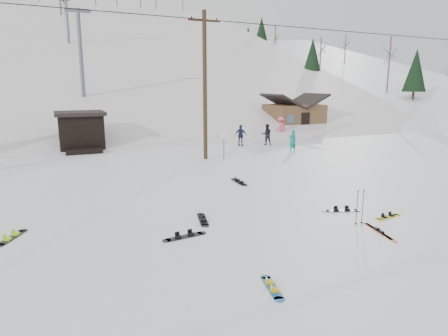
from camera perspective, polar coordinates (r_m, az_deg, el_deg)
name	(u,v)px	position (r m, az deg, el deg)	size (l,w,h in m)	color
ground	(305,242)	(12.60, 11.50, -10.26)	(200.00, 200.00, 0.00)	white
ski_slope	(105,190)	(67.01, -16.59, -2.97)	(60.00, 75.00, 45.00)	silver
ridge_right	(320,170)	(76.12, 13.53, -0.26)	(34.00, 85.00, 36.00)	white
treeline_right	(343,114)	(67.13, 16.68, 7.46)	(20.00, 60.00, 10.00)	black
treeline_crest	(85,105)	(95.89, -19.25, 8.51)	(50.00, 6.00, 10.00)	black
utility_pole	(205,84)	(25.11, -2.75, 11.89)	(2.00, 0.26, 9.00)	#3A2819
trail_sign	(224,139)	(25.36, -0.01, 4.18)	(0.50, 0.09, 1.85)	#595B60
lift_hut	(81,131)	(30.71, -19.76, 5.02)	(3.40, 4.10, 2.75)	black
lift_tower_near	(80,48)	(39.75, -19.84, 15.84)	(2.20, 0.36, 8.00)	#595B60
lift_tower_mid	(66,9)	(60.37, -21.59, 20.39)	(2.20, 0.36, 8.00)	#595B60
cabin	(294,117)	(40.10, 9.92, 7.19)	(5.39, 4.40, 3.77)	brown
hero_snowboard	(272,287)	(9.86, 6.88, -16.55)	(0.46, 1.27, 0.09)	#185A9E
hero_skis	(379,231)	(14.04, 21.23, -8.38)	(0.51, 1.88, 0.10)	#B94713
ski_poles	(360,207)	(14.31, 18.84, -5.28)	(0.34, 0.09, 1.23)	black
board_scatter_a	(185,236)	(12.74, -5.65, -9.68)	(1.48, 0.44, 0.10)	black
board_scatter_b	(203,219)	(14.19, -3.05, -7.34)	(0.54, 1.47, 0.10)	black
board_scatter_c	(12,237)	(14.24, -28.07, -8.73)	(0.85, 1.37, 0.11)	black
board_scatter_d	(342,210)	(15.78, 16.47, -5.82)	(1.39, 0.67, 0.10)	black
board_scatter_e	(388,217)	(15.62, 22.35, -6.44)	(1.29, 0.36, 0.09)	yellow
board_scatter_f	(239,182)	(19.44, 2.16, -1.98)	(0.36, 1.64, 0.11)	black
skier_teal	(293,141)	(28.12, 9.76, 3.78)	(0.57, 0.38, 1.57)	#0B6F6A
skier_dark	(267,134)	(31.44, 6.11, 4.79)	(0.79, 0.62, 1.63)	black
skier_pink	(281,127)	(35.74, 8.10, 5.78)	(1.20, 0.69, 1.85)	#E95279
skier_navy	(241,135)	(30.73, 2.42, 4.68)	(0.96, 0.40, 1.63)	#1A2042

